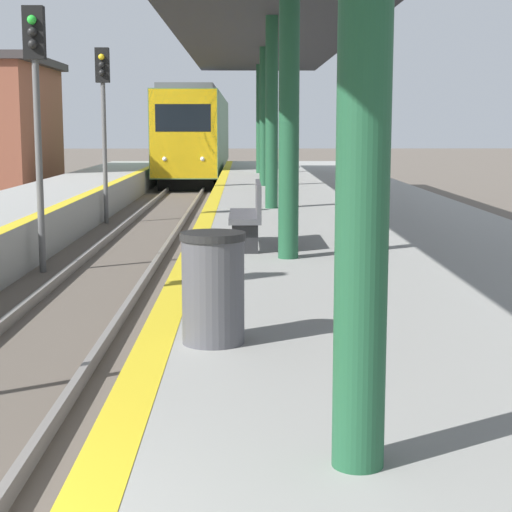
{
  "coord_description": "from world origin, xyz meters",
  "views": [
    {
      "loc": [
        2.37,
        -2.67,
        2.58
      ],
      "look_at": [
        2.6,
        14.73,
        -0.05
      ],
      "focal_mm": 60.0,
      "sensor_mm": 36.0,
      "label": 1
    }
  ],
  "objects_px": {
    "signal_far": "(103,102)",
    "bench": "(250,213)",
    "signal_mid": "(36,89)",
    "train": "(198,134)",
    "trash_bin": "(213,288)"
  },
  "relations": [
    {
      "from": "signal_mid",
      "to": "signal_far",
      "type": "distance_m",
      "value": 7.84
    },
    {
      "from": "signal_far",
      "to": "bench",
      "type": "xyz_separation_m",
      "value": [
        3.8,
        -10.95,
        -1.86
      ]
    },
    {
      "from": "trash_bin",
      "to": "bench",
      "type": "xyz_separation_m",
      "value": [
        0.32,
        5.44,
        0.04
      ]
    },
    {
      "from": "signal_mid",
      "to": "bench",
      "type": "height_order",
      "value": "signal_mid"
    },
    {
      "from": "train",
      "to": "signal_mid",
      "type": "xyz_separation_m",
      "value": [
        -1.25,
        -29.46,
        1.04
      ]
    },
    {
      "from": "signal_far",
      "to": "train",
      "type": "bearing_deg",
      "value": 86.4
    },
    {
      "from": "signal_far",
      "to": "bench",
      "type": "height_order",
      "value": "signal_far"
    },
    {
      "from": "signal_far",
      "to": "trash_bin",
      "type": "xyz_separation_m",
      "value": [
        3.48,
        -16.39,
        -1.9
      ]
    },
    {
      "from": "bench",
      "to": "signal_mid",
      "type": "bearing_deg",
      "value": 139.87
    },
    {
      "from": "train",
      "to": "signal_mid",
      "type": "bearing_deg",
      "value": -92.43
    },
    {
      "from": "signal_mid",
      "to": "signal_far",
      "type": "xyz_separation_m",
      "value": [
        -0.11,
        7.84,
        0.0
      ]
    },
    {
      "from": "train",
      "to": "trash_bin",
      "type": "xyz_separation_m",
      "value": [
        2.12,
        -38.01,
        -0.85
      ]
    },
    {
      "from": "train",
      "to": "bench",
      "type": "bearing_deg",
      "value": -85.71
    },
    {
      "from": "train",
      "to": "bench",
      "type": "relative_size",
      "value": 14.24
    },
    {
      "from": "bench",
      "to": "signal_far",
      "type": "bearing_deg",
      "value": 109.15
    }
  ]
}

